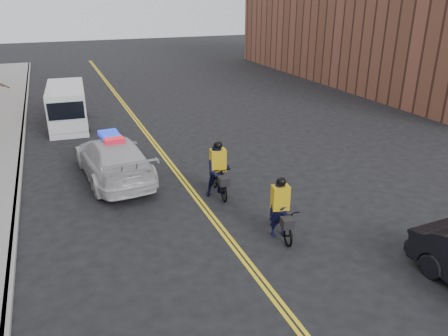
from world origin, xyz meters
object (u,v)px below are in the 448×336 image
object	(u,v)px
police_cruiser	(113,158)
cyclist_near	(279,216)
cyclist_far	(218,174)
cargo_van	(67,107)

from	to	relation	value
police_cruiser	cyclist_near	world-z (taller)	cyclist_near
police_cruiser	cyclist_far	size ratio (longest dim) A/B	2.80
cargo_van	cyclist_far	size ratio (longest dim) A/B	2.55
cyclist_far	cyclist_near	bearing A→B (deg)	-72.92
police_cruiser	cyclist_near	size ratio (longest dim) A/B	2.86
cyclist_near	police_cruiser	bearing A→B (deg)	131.80
cargo_van	cyclist_near	xyz separation A→B (m)	(5.15, -14.59, -0.40)
cyclist_far	cargo_van	bearing A→B (deg)	117.26
police_cruiser	cyclist_far	xyz separation A→B (m)	(3.27, -3.00, -0.02)
cyclist_near	cyclist_far	size ratio (longest dim) A/B	0.98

